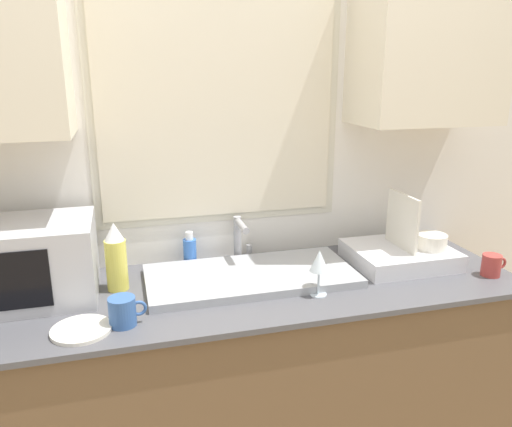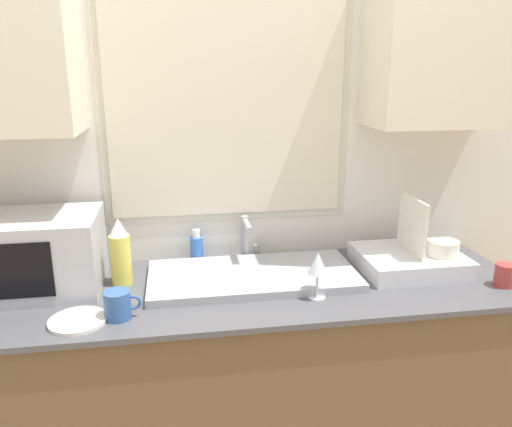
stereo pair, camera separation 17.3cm
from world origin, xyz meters
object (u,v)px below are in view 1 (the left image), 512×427
(faucet, at_px, (240,236))
(spray_bottle, at_px, (116,258))
(microwave, at_px, (16,262))
(mug_near_sink, at_px, (123,311))
(soap_bottle, at_px, (190,251))
(wine_glass, at_px, (319,262))
(dish_rack, at_px, (402,252))

(faucet, xyz_separation_m, spray_bottle, (-0.49, -0.15, 0.01))
(microwave, bearing_deg, mug_near_sink, -39.56)
(microwave, distance_m, mug_near_sink, 0.45)
(spray_bottle, xyz_separation_m, soap_bottle, (0.28, 0.17, -0.06))
(faucet, xyz_separation_m, soap_bottle, (-0.20, 0.02, -0.05))
(spray_bottle, height_order, mug_near_sink, spray_bottle)
(faucet, relative_size, wine_glass, 1.11)
(faucet, bearing_deg, microwave, -169.99)
(spray_bottle, xyz_separation_m, wine_glass, (0.68, -0.24, 0.00))
(faucet, xyz_separation_m, wine_glass, (0.19, -0.38, 0.01))
(faucet, bearing_deg, spray_bottle, -163.16)
(faucet, height_order, wine_glass, faucet)
(microwave, height_order, dish_rack, dish_rack)
(soap_bottle, height_order, mug_near_sink, soap_bottle)
(dish_rack, distance_m, spray_bottle, 1.12)
(spray_bottle, distance_m, soap_bottle, 0.34)
(microwave, bearing_deg, spray_bottle, -0.72)
(spray_bottle, distance_m, wine_glass, 0.72)
(soap_bottle, bearing_deg, wine_glass, -45.71)
(soap_bottle, height_order, wine_glass, wine_glass)
(spray_bottle, xyz_separation_m, mug_near_sink, (0.01, -0.28, -0.07))
(microwave, bearing_deg, dish_rack, -2.08)
(dish_rack, relative_size, wine_glass, 2.36)
(faucet, distance_m, microwave, 0.83)
(spray_bottle, relative_size, soap_bottle, 1.81)
(microwave, bearing_deg, wine_glass, -13.43)
(mug_near_sink, distance_m, wine_glass, 0.67)
(spray_bottle, distance_m, mug_near_sink, 0.29)
(dish_rack, distance_m, mug_near_sink, 1.13)
(faucet, height_order, soap_bottle, faucet)
(wine_glass, bearing_deg, faucet, 116.28)
(faucet, bearing_deg, soap_bottle, 174.38)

